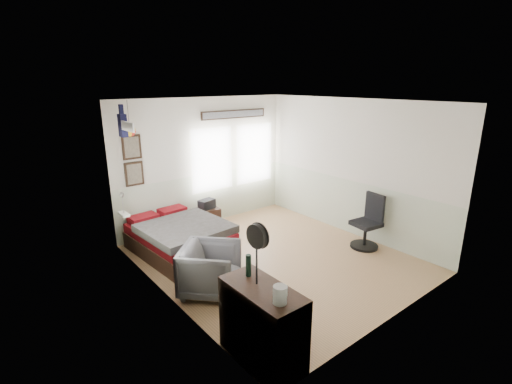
# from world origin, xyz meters

# --- Properties ---
(ground_plane) EXTENTS (4.00, 4.50, 0.01)m
(ground_plane) POSITION_xyz_m (0.00, 0.00, -0.01)
(ground_plane) COLOR #9D7551
(room_shell) EXTENTS (4.02, 4.52, 2.71)m
(room_shell) POSITION_xyz_m (-0.08, 0.19, 1.61)
(room_shell) COLOR beige
(room_shell) RESTS_ON ground_plane
(wall_decor) EXTENTS (3.55, 1.32, 1.44)m
(wall_decor) POSITION_xyz_m (-1.10, 1.96, 2.10)
(wall_decor) COLOR black
(wall_decor) RESTS_ON room_shell
(bed) EXTENTS (1.46, 1.96, 0.60)m
(bed) POSITION_xyz_m (-1.18, 1.24, 0.29)
(bed) COLOR #2F1E16
(bed) RESTS_ON ground_plane
(dresser) EXTENTS (0.48, 1.00, 0.90)m
(dresser) POSITION_xyz_m (-1.74, -1.76, 0.45)
(dresser) COLOR #2F1E16
(dresser) RESTS_ON ground_plane
(armchair) EXTENTS (1.13, 1.14, 0.74)m
(armchair) POSITION_xyz_m (-1.45, -0.22, 0.37)
(armchair) COLOR #4F4E54
(armchair) RESTS_ON ground_plane
(nightstand) EXTENTS (0.51, 0.43, 0.47)m
(nightstand) POSITION_xyz_m (-0.22, 1.88, 0.24)
(nightstand) COLOR #2F1E16
(nightstand) RESTS_ON ground_plane
(task_chair) EXTENTS (0.51, 0.51, 1.02)m
(task_chair) POSITION_xyz_m (1.68, -0.71, 0.42)
(task_chair) COLOR black
(task_chair) RESTS_ON ground_plane
(kettle) EXTENTS (0.16, 0.14, 0.19)m
(kettle) POSITION_xyz_m (-1.78, -2.08, 0.99)
(kettle) COLOR silver
(kettle) RESTS_ON dresser
(bottle) EXTENTS (0.06, 0.06, 0.26)m
(bottle) POSITION_xyz_m (-1.70, -1.46, 1.03)
(bottle) COLOR black
(bottle) RESTS_ON dresser
(stand_fan) EXTENTS (0.09, 0.29, 0.70)m
(stand_fan) POSITION_xyz_m (-1.73, -1.65, 1.44)
(stand_fan) COLOR black
(stand_fan) RESTS_ON dresser
(black_bag) EXTENTS (0.36, 0.27, 0.19)m
(black_bag) POSITION_xyz_m (-0.22, 1.88, 0.57)
(black_bag) COLOR black
(black_bag) RESTS_ON nightstand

